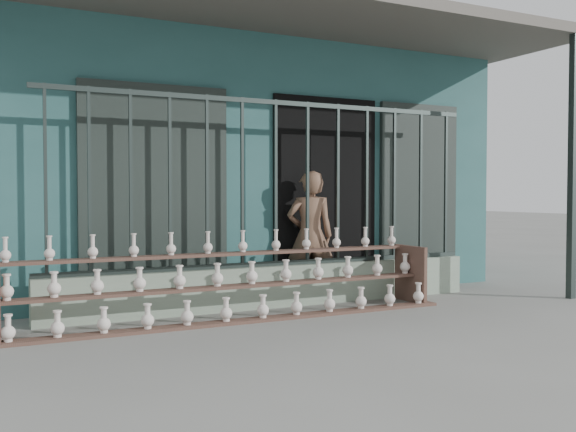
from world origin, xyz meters
name	(u,v)px	position (x,y,z in m)	size (l,w,h in m)	color
ground	(337,329)	(0.00, 0.00, 0.00)	(60.00, 60.00, 0.00)	slate
workshop_building	(192,168)	(0.00, 4.23, 1.62)	(7.40, 6.60, 3.21)	#285555
parapet_wall	(276,286)	(0.00, 1.30, 0.23)	(5.00, 0.20, 0.45)	gray
security_fence	(276,183)	(0.00, 1.30, 1.35)	(5.00, 0.04, 1.80)	#283330
shelf_rack	(235,282)	(-0.64, 0.89, 0.36)	(4.50, 0.68, 0.85)	brown
elderly_woman	(310,236)	(0.56, 1.55, 0.75)	(0.55, 0.36, 1.49)	brown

